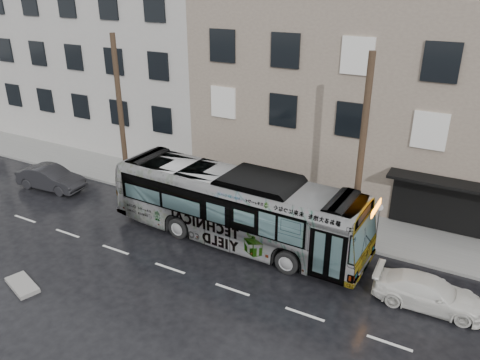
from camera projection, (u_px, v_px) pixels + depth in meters
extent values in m
plane|color=black|center=(201.00, 243.00, 22.78)|extent=(120.00, 120.00, 0.00)
cube|color=gray|center=(248.00, 202.00, 26.68)|extent=(90.00, 3.60, 0.15)
cube|color=gray|center=(381.00, 91.00, 28.57)|extent=(20.00, 12.00, 11.00)
cube|color=#AFACA6|center=(111.00, 28.00, 38.98)|extent=(26.00, 15.00, 16.00)
cylinder|color=#3D2E1E|center=(361.00, 155.00, 20.69)|extent=(0.30, 0.30, 9.00)
cylinder|color=#3D2E1E|center=(121.00, 114.00, 26.90)|extent=(0.30, 0.30, 9.00)
cylinder|color=slate|center=(377.00, 226.00, 21.52)|extent=(0.06, 0.06, 2.40)
imported|color=#B2B2B2|center=(236.00, 207.00, 22.38)|extent=(13.00, 3.43, 3.60)
imported|color=silver|center=(428.00, 292.00, 18.19)|extent=(4.26, 1.88, 1.22)
imported|color=black|center=(51.00, 178.00, 28.34)|extent=(4.43, 1.91, 1.42)
cube|color=#A6A49E|center=(22.00, 285.00, 19.49)|extent=(1.96, 1.31, 0.18)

